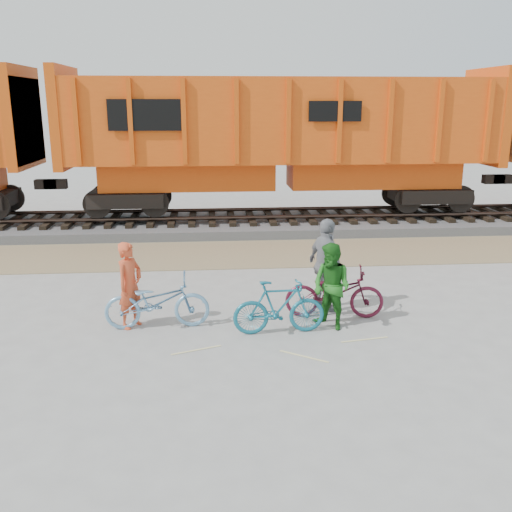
% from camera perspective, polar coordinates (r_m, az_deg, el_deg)
% --- Properties ---
extents(ground, '(120.00, 120.00, 0.00)m').
position_cam_1_polar(ground, '(10.71, -0.51, -7.45)').
color(ground, '#9E9E99').
rests_on(ground, ground).
extents(gravel_strip, '(120.00, 3.00, 0.02)m').
position_cam_1_polar(gravel_strip, '(15.92, -1.96, 0.22)').
color(gravel_strip, '#98835E').
rests_on(gravel_strip, ground).
extents(ballast_bed, '(120.00, 4.00, 0.30)m').
position_cam_1_polar(ballast_bed, '(19.29, -2.48, 3.30)').
color(ballast_bed, slate).
rests_on(ballast_bed, ground).
extents(track, '(120.00, 2.60, 0.24)m').
position_cam_1_polar(track, '(19.22, -2.49, 4.24)').
color(track, black).
rests_on(track, ballast_bed).
extents(hopper_car_center, '(14.00, 3.13, 4.65)m').
position_cam_1_polar(hopper_car_center, '(19.04, 2.58, 11.83)').
color(hopper_car_center, black).
rests_on(hopper_car_center, track).
extents(bicycle_blue, '(1.97, 0.75, 1.02)m').
position_cam_1_polar(bicycle_blue, '(10.83, -9.86, -4.53)').
color(bicycle_blue, '#699CC2').
rests_on(bicycle_blue, ground).
extents(bicycle_teal, '(1.71, 0.56, 1.01)m').
position_cam_1_polar(bicycle_teal, '(10.42, 2.32, -5.13)').
color(bicycle_teal, '#17677E').
rests_on(bicycle_teal, ground).
extents(bicycle_maroon, '(1.99, 0.93, 1.01)m').
position_cam_1_polar(bicycle_maroon, '(11.29, 7.84, -3.65)').
color(bicycle_maroon, '#501325').
rests_on(bicycle_maroon, ground).
extents(person_solo, '(0.65, 0.72, 1.64)m').
position_cam_1_polar(person_solo, '(10.88, -12.51, -2.86)').
color(person_solo, '#D24A27').
rests_on(person_solo, ground).
extents(person_man, '(0.98, 1.00, 1.62)m').
position_cam_1_polar(person_man, '(10.67, 7.56, -3.03)').
color(person_man, '#1D651B').
rests_on(person_man, ground).
extents(person_woman, '(0.83, 1.21, 1.90)m').
position_cam_1_polar(person_woman, '(11.51, 7.01, -0.93)').
color(person_woman, gray).
rests_on(person_woman, ground).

